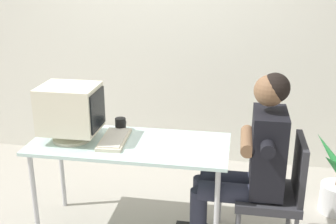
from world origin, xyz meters
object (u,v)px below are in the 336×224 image
at_px(person_seated, 250,158).
at_px(desk_mug, 121,124).
at_px(office_chair, 277,189).
at_px(desk, 130,151).
at_px(keyboard, 114,139).
at_px(crt_monitor, 70,109).

bearing_deg(person_seated, desk_mug, 164.92).
height_order(office_chair, person_seated, person_seated).
relative_size(desk, keyboard, 3.45).
relative_size(crt_monitor, office_chair, 0.48).
relative_size(keyboard, desk_mug, 4.16).
xyz_separation_m(keyboard, office_chair, (1.17, -0.05, -0.27)).
bearing_deg(office_chair, keyboard, 177.36).
bearing_deg(keyboard, desk_mug, 92.99).
xyz_separation_m(crt_monitor, keyboard, (0.31, 0.02, -0.22)).
xyz_separation_m(crt_monitor, desk_mug, (0.30, 0.24, -0.18)).
distance_m(keyboard, desk_mug, 0.21).
bearing_deg(desk_mug, desk, -60.13).
height_order(crt_monitor, keyboard, crt_monitor).
distance_m(desk, desk_mug, 0.28).
relative_size(desk, desk_mug, 14.37).
bearing_deg(keyboard, crt_monitor, -175.43).
height_order(desk, office_chair, office_chair).
bearing_deg(desk, desk_mug, 119.87).
distance_m(office_chair, person_seated, 0.30).
distance_m(keyboard, person_seated, 0.97).
xyz_separation_m(desk, keyboard, (-0.12, 0.01, 0.08)).
bearing_deg(office_chair, desk_mug, 167.36).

